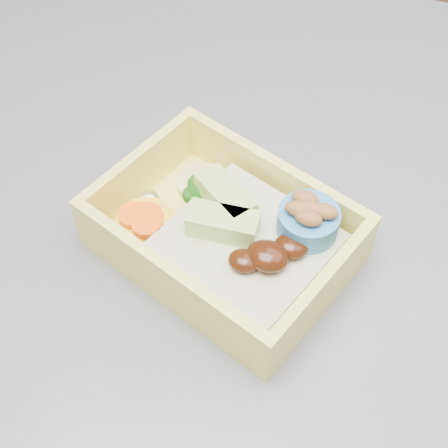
% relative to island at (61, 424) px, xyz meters
% --- Properties ---
extents(island, '(1.24, 0.84, 0.92)m').
position_rel_island_xyz_m(island, '(0.00, 0.00, 0.00)').
color(island, brown).
rests_on(island, ground).
extents(bento_box, '(0.21, 0.18, 0.06)m').
position_rel_island_xyz_m(bento_box, '(0.23, 0.04, 0.48)').
color(bento_box, '#F8E966').
rests_on(bento_box, island).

